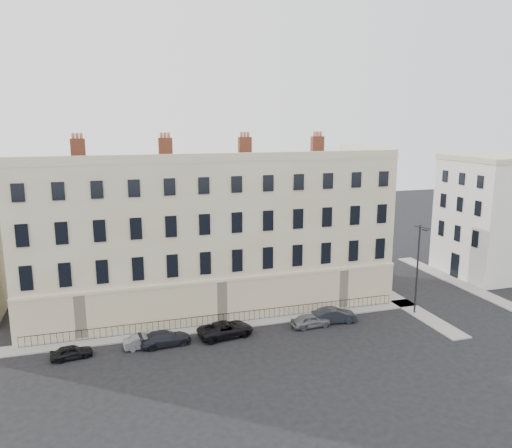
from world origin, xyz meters
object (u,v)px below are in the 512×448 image
object	(u,v)px
car_b	(144,341)
car_d	(226,329)
car_e	(311,320)
streetlamp	(418,265)
car_f	(334,315)
car_a	(72,352)
car_c	(165,338)

from	to	relation	value
car_b	car_d	size ratio (longest dim) A/B	0.69
car_e	streetlamp	bearing A→B (deg)	-92.94
car_d	car_f	size ratio (longest dim) A/B	1.18
car_d	streetlamp	distance (m)	19.44
car_b	car_e	world-z (taller)	car_e
car_d	car_b	bearing A→B (deg)	82.15
car_a	car_e	world-z (taller)	car_e
car_e	car_d	bearing A→B (deg)	86.13
car_f	car_d	bearing A→B (deg)	97.81
car_d	car_e	xyz separation A→B (m)	(7.95, -0.24, -0.06)
car_d	streetlamp	xyz separation A→B (m)	(18.96, -0.40, 4.28)
car_a	streetlamp	bearing A→B (deg)	-98.24
car_a	car_f	xyz separation A→B (m)	(23.23, 0.49, 0.14)
car_c	car_d	bearing A→B (deg)	-93.56
car_b	streetlamp	size ratio (longest dim) A/B	0.38
streetlamp	car_a	bearing A→B (deg)	160.82
car_d	car_f	world-z (taller)	car_f
car_b	car_c	world-z (taller)	car_c
car_d	streetlamp	size ratio (longest dim) A/B	0.55
car_a	car_d	size ratio (longest dim) A/B	0.66
car_b	car_a	bearing A→B (deg)	89.63
car_c	car_f	xyz separation A→B (m)	(15.80, 0.27, 0.06)
car_a	car_e	xyz separation A→B (m)	(20.68, 0.16, 0.07)
car_b	car_d	bearing A→B (deg)	-91.90
car_b	car_f	world-z (taller)	car_f
car_b	streetlamp	xyz separation A→B (m)	(25.97, -0.26, 4.41)
car_d	car_e	distance (m)	7.96
car_b	car_e	distance (m)	14.97
car_c	streetlamp	size ratio (longest dim) A/B	0.49
car_a	streetlamp	world-z (taller)	streetlamp
car_a	car_c	xyz separation A→B (m)	(7.43, 0.22, 0.08)
car_c	car_d	size ratio (longest dim) A/B	0.88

